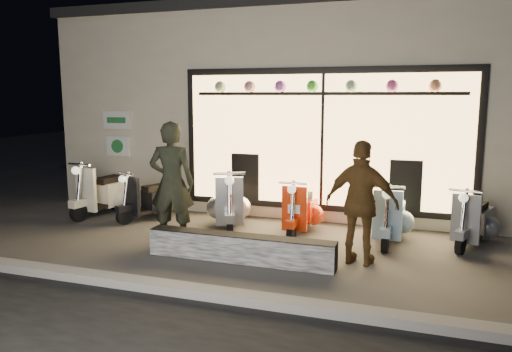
% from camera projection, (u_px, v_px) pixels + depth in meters
% --- Properties ---
extents(ground, '(40.00, 40.00, 0.00)m').
position_uv_depth(ground, '(246.00, 248.00, 7.84)').
color(ground, '#383533').
rests_on(ground, ground).
extents(kerb, '(40.00, 0.25, 0.12)m').
position_uv_depth(kerb, '(189.00, 291.00, 5.97)').
color(kerb, slate).
rests_on(kerb, ground).
extents(shop_building, '(10.20, 6.23, 4.20)m').
position_uv_depth(shop_building, '(315.00, 106.00, 12.16)').
color(shop_building, beige).
rests_on(shop_building, ground).
extents(graffiti_barrier, '(2.77, 0.28, 0.40)m').
position_uv_depth(graffiti_barrier, '(240.00, 248.00, 7.16)').
color(graffiti_barrier, black).
rests_on(graffiti_barrier, ground).
extents(scooter_silver, '(0.85, 1.46, 1.06)m').
position_uv_depth(scooter_silver, '(229.00, 203.00, 9.07)').
color(scooter_silver, black).
rests_on(scooter_silver, ground).
extents(scooter_red, '(0.42, 1.31, 0.94)m').
position_uv_depth(scooter_red, '(301.00, 210.00, 8.74)').
color(scooter_red, black).
rests_on(scooter_red, ground).
extents(scooter_black, '(0.76, 1.26, 0.92)m').
position_uv_depth(scooter_black, '(154.00, 199.00, 9.68)').
color(scooter_black, black).
rests_on(scooter_black, ground).
extents(scooter_cream, '(0.63, 1.49, 1.06)m').
position_uv_depth(scooter_cream, '(107.00, 193.00, 10.08)').
color(scooter_cream, black).
rests_on(scooter_cream, ground).
extents(scooter_blue, '(0.45, 1.37, 0.98)m').
position_uv_depth(scooter_blue, '(390.00, 217.00, 8.20)').
color(scooter_blue, black).
rests_on(scooter_blue, ground).
extents(scooter_grey, '(0.71, 1.31, 0.94)m').
position_uv_depth(scooter_grey, '(474.00, 221.00, 7.98)').
color(scooter_grey, black).
rests_on(scooter_grey, ground).
extents(man, '(0.81, 0.62, 1.97)m').
position_uv_depth(man, '(172.00, 183.00, 7.96)').
color(man, black).
rests_on(man, ground).
extents(woman, '(1.08, 0.58, 1.76)m').
position_uv_depth(woman, '(362.00, 203.00, 6.96)').
color(woman, brown).
rests_on(woman, ground).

